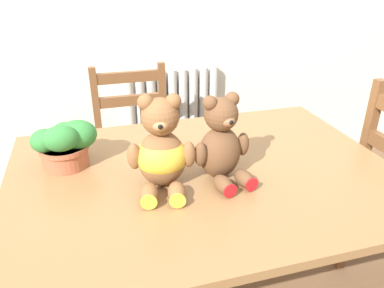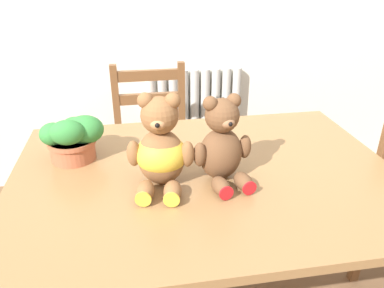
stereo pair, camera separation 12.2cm
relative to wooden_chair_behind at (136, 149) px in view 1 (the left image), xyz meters
name	(u,v)px [view 1 (the left image)]	position (x,y,z in m)	size (l,w,h in m)	color
radiator	(174,130)	(0.32, 0.43, -0.10)	(0.66, 0.10, 0.80)	beige
dining_table	(204,194)	(0.14, -0.85, 0.21)	(1.36, 0.99, 0.77)	olive
wooden_chair_behind	(136,149)	(0.00, 0.00, 0.00)	(0.42, 0.40, 0.93)	brown
teddy_bear_left	(161,151)	(-0.02, -0.90, 0.43)	(0.22, 0.25, 0.32)	brown
teddy_bear_right	(222,144)	(0.18, -0.90, 0.44)	(0.21, 0.22, 0.30)	brown
potted_plant	(65,143)	(-0.32, -0.68, 0.40)	(0.23, 0.20, 0.18)	#B25B3D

